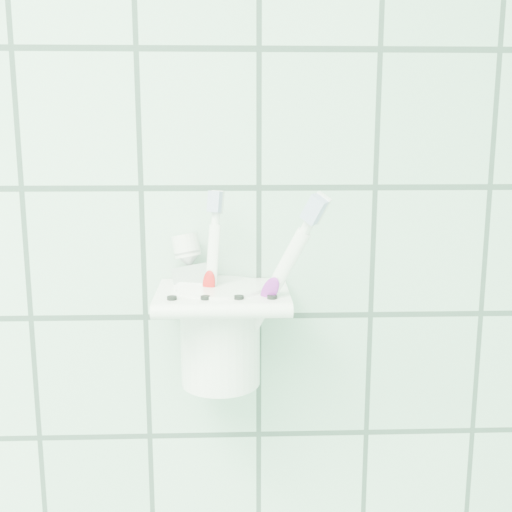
{
  "coord_description": "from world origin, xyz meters",
  "views": [
    {
      "loc": [
        0.68,
        0.56,
        1.44
      ],
      "look_at": [
        0.7,
        1.1,
        1.33
      ],
      "focal_mm": 45.0,
      "sensor_mm": 36.0,
      "label": 1
    }
  ],
  "objects_px": {
    "toothbrush_blue": "(202,287)",
    "toothbrush_orange": "(227,267)",
    "toothbrush_pink": "(212,282)",
    "holder_bracket": "(223,298)",
    "cup": "(220,331)",
    "toothpaste_tube": "(209,295)"
  },
  "relations": [
    {
      "from": "holder_bracket",
      "to": "cup",
      "type": "bearing_deg",
      "value": 125.89
    },
    {
      "from": "toothbrush_blue",
      "to": "toothbrush_orange",
      "type": "relative_size",
      "value": 0.88
    },
    {
      "from": "cup",
      "to": "toothbrush_orange",
      "type": "distance_m",
      "value": 0.06
    },
    {
      "from": "holder_bracket",
      "to": "toothbrush_orange",
      "type": "distance_m",
      "value": 0.03
    },
    {
      "from": "cup",
      "to": "toothbrush_blue",
      "type": "distance_m",
      "value": 0.05
    },
    {
      "from": "cup",
      "to": "toothpaste_tube",
      "type": "bearing_deg",
      "value": 171.11
    },
    {
      "from": "toothbrush_blue",
      "to": "cup",
      "type": "bearing_deg",
      "value": 62.83
    },
    {
      "from": "cup",
      "to": "toothbrush_pink",
      "type": "relative_size",
      "value": 0.57
    },
    {
      "from": "cup",
      "to": "toothbrush_orange",
      "type": "xyz_separation_m",
      "value": [
        0.01,
        0.01,
        0.06
      ]
    },
    {
      "from": "toothbrush_pink",
      "to": "toothbrush_orange",
      "type": "distance_m",
      "value": 0.02
    },
    {
      "from": "toothbrush_pink",
      "to": "toothpaste_tube",
      "type": "height_order",
      "value": "toothbrush_pink"
    },
    {
      "from": "toothbrush_pink",
      "to": "toothbrush_orange",
      "type": "bearing_deg",
      "value": -7.9
    },
    {
      "from": "cup",
      "to": "toothbrush_blue",
      "type": "xyz_separation_m",
      "value": [
        -0.02,
        -0.01,
        0.05
      ]
    },
    {
      "from": "toothbrush_pink",
      "to": "toothbrush_orange",
      "type": "height_order",
      "value": "toothbrush_orange"
    },
    {
      "from": "cup",
      "to": "toothbrush_pink",
      "type": "height_order",
      "value": "toothbrush_pink"
    },
    {
      "from": "toothbrush_pink",
      "to": "toothbrush_blue",
      "type": "height_order",
      "value": "toothbrush_blue"
    },
    {
      "from": "holder_bracket",
      "to": "toothpaste_tube",
      "type": "distance_m",
      "value": 0.01
    },
    {
      "from": "holder_bracket",
      "to": "toothbrush_pink",
      "type": "distance_m",
      "value": 0.02
    },
    {
      "from": "toothbrush_orange",
      "to": "toothpaste_tube",
      "type": "height_order",
      "value": "toothbrush_orange"
    },
    {
      "from": "cup",
      "to": "toothpaste_tube",
      "type": "height_order",
      "value": "toothpaste_tube"
    },
    {
      "from": "cup",
      "to": "toothbrush_pink",
      "type": "bearing_deg",
      "value": 123.04
    },
    {
      "from": "toothbrush_pink",
      "to": "toothbrush_blue",
      "type": "distance_m",
      "value": 0.03
    }
  ]
}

